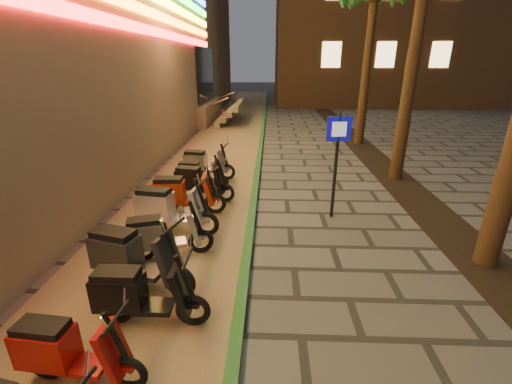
{
  "coord_description": "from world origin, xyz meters",
  "views": [
    {
      "loc": [
        -0.48,
        -3.72,
        3.58
      ],
      "look_at": [
        -0.74,
        2.46,
        1.2
      ],
      "focal_mm": 24.0,
      "sensor_mm": 36.0,
      "label": 1
    }
  ],
  "objects_px": {
    "scooter_6": "(131,257)",
    "scooter_11": "(197,174)",
    "scooter_4": "(65,351)",
    "scooter_9": "(181,194)",
    "scooter_7": "(160,235)",
    "pedestrian_sign": "(337,152)",
    "scooter_12": "(203,163)",
    "scooter_10": "(198,182)",
    "scooter_8": "(167,208)",
    "scooter_5": "(137,294)"
  },
  "relations": [
    {
      "from": "scooter_9",
      "to": "scooter_10",
      "type": "relative_size",
      "value": 1.06
    },
    {
      "from": "scooter_4",
      "to": "scooter_8",
      "type": "bearing_deg",
      "value": 94.02
    },
    {
      "from": "scooter_7",
      "to": "scooter_9",
      "type": "height_order",
      "value": "scooter_9"
    },
    {
      "from": "scooter_7",
      "to": "scooter_10",
      "type": "height_order",
      "value": "scooter_10"
    },
    {
      "from": "scooter_5",
      "to": "scooter_12",
      "type": "bearing_deg",
      "value": 92.79
    },
    {
      "from": "scooter_5",
      "to": "scooter_8",
      "type": "height_order",
      "value": "scooter_8"
    },
    {
      "from": "scooter_9",
      "to": "scooter_12",
      "type": "relative_size",
      "value": 1.06
    },
    {
      "from": "scooter_6",
      "to": "scooter_12",
      "type": "relative_size",
      "value": 1.11
    },
    {
      "from": "scooter_4",
      "to": "scooter_7",
      "type": "height_order",
      "value": "scooter_7"
    },
    {
      "from": "scooter_6",
      "to": "scooter_10",
      "type": "xyz_separation_m",
      "value": [
        0.31,
        3.93,
        -0.06
      ]
    },
    {
      "from": "pedestrian_sign",
      "to": "scooter_5",
      "type": "distance_m",
      "value": 5.19
    },
    {
      "from": "scooter_6",
      "to": "scooter_11",
      "type": "xyz_separation_m",
      "value": [
        0.13,
        4.76,
        -0.11
      ]
    },
    {
      "from": "scooter_7",
      "to": "scooter_10",
      "type": "bearing_deg",
      "value": 70.0
    },
    {
      "from": "scooter_12",
      "to": "scooter_5",
      "type": "bearing_deg",
      "value": -81.14
    },
    {
      "from": "scooter_8",
      "to": "scooter_12",
      "type": "distance_m",
      "value": 3.73
    },
    {
      "from": "scooter_7",
      "to": "scooter_9",
      "type": "bearing_deg",
      "value": 75.16
    },
    {
      "from": "scooter_5",
      "to": "scooter_8",
      "type": "xyz_separation_m",
      "value": [
        -0.38,
        2.84,
        0.06
      ]
    },
    {
      "from": "scooter_11",
      "to": "scooter_12",
      "type": "relative_size",
      "value": 0.9
    },
    {
      "from": "pedestrian_sign",
      "to": "scooter_7",
      "type": "distance_m",
      "value": 4.28
    },
    {
      "from": "scooter_4",
      "to": "scooter_8",
      "type": "height_order",
      "value": "scooter_8"
    },
    {
      "from": "scooter_4",
      "to": "scooter_11",
      "type": "relative_size",
      "value": 1.03
    },
    {
      "from": "scooter_4",
      "to": "scooter_9",
      "type": "xyz_separation_m",
      "value": [
        0.14,
        4.8,
        0.07
      ]
    },
    {
      "from": "scooter_5",
      "to": "scooter_6",
      "type": "relative_size",
      "value": 0.89
    },
    {
      "from": "scooter_5",
      "to": "scooter_8",
      "type": "bearing_deg",
      "value": 97.8
    },
    {
      "from": "scooter_4",
      "to": "scooter_11",
      "type": "bearing_deg",
      "value": 93.88
    },
    {
      "from": "scooter_8",
      "to": "scooter_7",
      "type": "bearing_deg",
      "value": -72.64
    },
    {
      "from": "scooter_11",
      "to": "scooter_6",
      "type": "bearing_deg",
      "value": -87.35
    },
    {
      "from": "scooter_4",
      "to": "scooter_9",
      "type": "height_order",
      "value": "scooter_9"
    },
    {
      "from": "scooter_4",
      "to": "scooter_5",
      "type": "height_order",
      "value": "scooter_5"
    },
    {
      "from": "pedestrian_sign",
      "to": "scooter_9",
      "type": "relative_size",
      "value": 1.42
    },
    {
      "from": "scooter_10",
      "to": "scooter_11",
      "type": "height_order",
      "value": "scooter_10"
    },
    {
      "from": "scooter_8",
      "to": "scooter_12",
      "type": "relative_size",
      "value": 1.12
    },
    {
      "from": "scooter_5",
      "to": "scooter_7",
      "type": "distance_m",
      "value": 1.76
    },
    {
      "from": "scooter_4",
      "to": "scooter_10",
      "type": "xyz_separation_m",
      "value": [
        0.36,
        5.79,
        0.04
      ]
    },
    {
      "from": "scooter_11",
      "to": "scooter_5",
      "type": "bearing_deg",
      "value": -82.82
    },
    {
      "from": "scooter_11",
      "to": "scooter_7",
      "type": "bearing_deg",
      "value": -84.71
    },
    {
      "from": "pedestrian_sign",
      "to": "scooter_12",
      "type": "distance_m",
      "value": 4.74
    },
    {
      "from": "scooter_7",
      "to": "scooter_9",
      "type": "distance_m",
      "value": 2.06
    },
    {
      "from": "pedestrian_sign",
      "to": "scooter_4",
      "type": "bearing_deg",
      "value": -134.93
    },
    {
      "from": "pedestrian_sign",
      "to": "scooter_10",
      "type": "relative_size",
      "value": 1.51
    },
    {
      "from": "scooter_9",
      "to": "scooter_11",
      "type": "bearing_deg",
      "value": 85.57
    },
    {
      "from": "scooter_7",
      "to": "scooter_10",
      "type": "xyz_separation_m",
      "value": [
        0.11,
        3.05,
        0.01
      ]
    },
    {
      "from": "scooter_6",
      "to": "scooter_11",
      "type": "relative_size",
      "value": 1.23
    },
    {
      "from": "scooter_10",
      "to": "scooter_12",
      "type": "bearing_deg",
      "value": 107.05
    },
    {
      "from": "scooter_8",
      "to": "scooter_6",
      "type": "bearing_deg",
      "value": -82.17
    },
    {
      "from": "scooter_6",
      "to": "scooter_7",
      "type": "relative_size",
      "value": 1.15
    },
    {
      "from": "scooter_6",
      "to": "scooter_9",
      "type": "distance_m",
      "value": 2.94
    },
    {
      "from": "pedestrian_sign",
      "to": "scooter_9",
      "type": "bearing_deg",
      "value": 173.49
    },
    {
      "from": "pedestrian_sign",
      "to": "scooter_4",
      "type": "relative_size",
      "value": 1.63
    },
    {
      "from": "scooter_8",
      "to": "scooter_11",
      "type": "distance_m",
      "value": 2.79
    }
  ]
}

